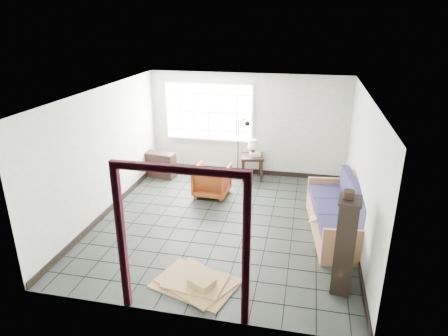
% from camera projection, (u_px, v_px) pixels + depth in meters
% --- Properties ---
extents(ground, '(5.50, 5.50, 0.00)m').
position_uv_depth(ground, '(225.00, 222.00, 8.05)').
color(ground, black).
rests_on(ground, ground).
extents(room_shell, '(5.02, 5.52, 2.61)m').
position_uv_depth(room_shell, '(225.00, 142.00, 7.47)').
color(room_shell, '#A4A9A2').
rests_on(room_shell, ground).
extents(window_panel, '(2.32, 0.08, 1.52)m').
position_uv_depth(window_panel, '(209.00, 112.00, 10.14)').
color(window_panel, silver).
rests_on(window_panel, ground).
extents(doorway_trim, '(1.80, 0.08, 2.20)m').
position_uv_depth(doorway_trim, '(181.00, 225.00, 5.09)').
color(doorway_trim, '#3A0D19').
rests_on(doorway_trim, ground).
extents(futon_sofa, '(1.13, 2.36, 1.01)m').
position_uv_depth(futon_sofa, '(340.00, 216.00, 7.51)').
color(futon_sofa, '#9B6846').
rests_on(futon_sofa, ground).
extents(armchair, '(0.79, 0.75, 0.78)m').
position_uv_depth(armchair, '(212.00, 179.00, 9.13)').
color(armchair, maroon).
rests_on(armchair, ground).
extents(side_table, '(0.66, 0.66, 0.62)m').
position_uv_depth(side_table, '(252.00, 160.00, 10.02)').
color(side_table, black).
rests_on(side_table, ground).
extents(table_lamp, '(0.31, 0.31, 0.42)m').
position_uv_depth(table_lamp, '(253.00, 145.00, 9.88)').
color(table_lamp, black).
rests_on(table_lamp, side_table).
extents(projector, '(0.30, 0.27, 0.09)m').
position_uv_depth(projector, '(255.00, 154.00, 9.93)').
color(projector, silver).
rests_on(projector, side_table).
extents(floor_lamp, '(0.43, 0.28, 1.59)m').
position_uv_depth(floor_lamp, '(242.00, 147.00, 9.92)').
color(floor_lamp, black).
rests_on(floor_lamp, ground).
extents(console_shelf, '(0.87, 0.46, 0.64)m').
position_uv_depth(console_shelf, '(159.00, 165.00, 10.21)').
color(console_shelf, black).
rests_on(console_shelf, ground).
extents(tall_shelf, '(0.36, 0.44, 1.50)m').
position_uv_depth(tall_shelf, '(345.00, 245.00, 5.79)').
color(tall_shelf, black).
rests_on(tall_shelf, ground).
extents(pot, '(0.19, 0.19, 0.12)m').
position_uv_depth(pot, '(349.00, 194.00, 5.54)').
color(pot, black).
rests_on(pot, tall_shelf).
extents(open_box, '(0.84, 0.50, 0.45)m').
position_uv_depth(open_box, '(331.00, 230.00, 7.42)').
color(open_box, olive).
rests_on(open_box, ground).
extents(cardboard_pile, '(1.42, 1.21, 0.18)m').
position_uv_depth(cardboard_pile, '(196.00, 282.00, 6.14)').
color(cardboard_pile, olive).
rests_on(cardboard_pile, ground).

